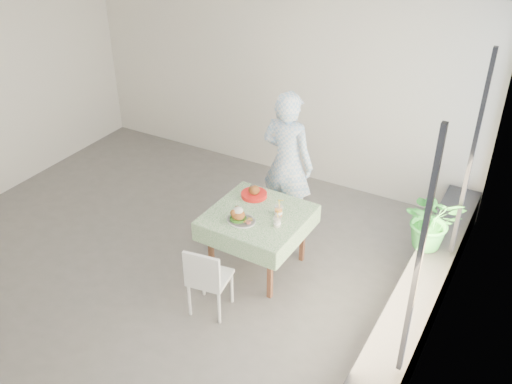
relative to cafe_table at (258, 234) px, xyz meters
The scene contains 15 objects.
floor 1.10m from the cafe_table, 163.73° to the right, with size 6.00×6.00×0.00m, color #595655.
ceiling 2.55m from the cafe_table, 163.73° to the right, with size 6.00×6.00×0.00m, color white.
wall_back 2.60m from the cafe_table, 113.46° to the left, with size 6.00×0.02×2.80m, color silver.
wall_right 2.26m from the cafe_table, ahead, with size 0.02×5.00×2.80m, color silver.
window_pane 2.35m from the cafe_table, ahead, with size 0.01×4.80×2.18m, color #D1E0F9.
window_ledge 1.87m from the cafe_table, ahead, with size 0.40×4.80×0.50m, color black.
cafe_table is the anchor object (origin of this frame).
chair_far 0.78m from the cafe_table, 97.06° to the left, with size 0.48×0.48×0.84m.
chair_near 0.89m from the cafe_table, 95.51° to the right, with size 0.44×0.44×0.83m.
diner 1.01m from the cafe_table, 95.74° to the left, with size 0.68×0.44×1.85m, color #8FBBE5.
main_dish 0.42m from the cafe_table, 114.13° to the right, with size 0.33×0.33×0.17m.
juice_cup_orange 0.41m from the cafe_table, 16.12° to the left, with size 0.09×0.09×0.26m.
juice_cup_lemonade 0.46m from the cafe_table, 20.70° to the right, with size 0.08×0.08×0.24m.
second_dish 0.49m from the cafe_table, 125.98° to the left, with size 0.30×0.30×0.14m.
potted_plant 1.90m from the cafe_table, 21.22° to the left, with size 0.60×0.52×0.67m, color #2B833C.
Camera 1 is at (3.52, -4.29, 4.20)m, focal length 40.00 mm.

